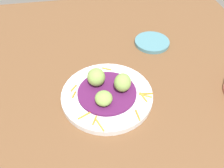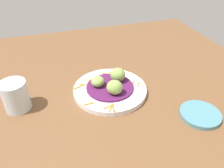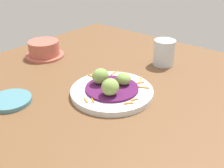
{
  "view_description": "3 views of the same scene",
  "coord_description": "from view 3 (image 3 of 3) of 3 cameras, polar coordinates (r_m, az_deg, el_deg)",
  "views": [
    {
      "loc": [
        4.6,
        43.37,
        48.24
      ],
      "look_at": [
        -2.79,
        1.75,
        5.81
      ],
      "focal_mm": 38.33,
      "sensor_mm": 36.0,
      "label": 1
    },
    {
      "loc": [
        -55.37,
        18.91,
        44.7
      ],
      "look_at": [
        -1.26,
        1.91,
        4.83
      ],
      "focal_mm": 35.26,
      "sensor_mm": 36.0,
      "label": 2
    },
    {
      "loc": [
        40.23,
        -47.67,
        40.19
      ],
      "look_at": [
        -0.57,
        1.76,
        5.87
      ],
      "focal_mm": 42.73,
      "sensor_mm": 36.0,
      "label": 3
    }
  ],
  "objects": [
    {
      "name": "water_glass",
      "position": [
        0.94,
        11.07,
        6.64
      ],
      "size": [
        7.36,
        7.36,
        8.8
      ],
      "primitive_type": "cylinder",
      "color": "silver",
      "rests_on": "table_surface"
    },
    {
      "name": "carrot_garnish",
      "position": [
        0.77,
        0.5,
        -0.1
      ],
      "size": [
        20.52,
        21.17,
        0.4
      ],
      "color": "orange",
      "rests_on": "main_plate"
    },
    {
      "name": "guac_scoop_right",
      "position": [
        0.7,
        -0.39,
        -0.63
      ],
      "size": [
        4.65,
        4.94,
        4.55
      ],
      "primitive_type": "ellipsoid",
      "rotation": [
        0.0,
        0.0,
        4.7
      ],
      "color": "#84A851",
      "rests_on": "cabbage_bed"
    },
    {
      "name": "terracotta_bowl",
      "position": [
        1.03,
        -14.31,
        7.18
      ],
      "size": [
        14.33,
        14.33,
        5.99
      ],
      "color": "#B75B4C",
      "rests_on": "table_surface"
    },
    {
      "name": "guac_scoop_left",
      "position": [
        0.75,
        2.76,
        1.02
      ],
      "size": [
        5.07,
        5.07,
        3.36
      ],
      "primitive_type": "ellipsoid",
      "rotation": [
        0.0,
        0.0,
        6.05
      ],
      "color": "#84A851",
      "rests_on": "cabbage_bed"
    },
    {
      "name": "main_plate",
      "position": [
        0.75,
        -0.03,
        -1.65
      ],
      "size": [
        23.31,
        23.31,
        1.59
      ],
      "primitive_type": "cylinder",
      "color": "silver",
      "rests_on": "table_surface"
    },
    {
      "name": "side_plate_small",
      "position": [
        0.77,
        -20.92,
        -3.3
      ],
      "size": [
        11.25,
        11.25,
        1.16
      ],
      "primitive_type": "cylinder",
      "color": "teal",
      "rests_on": "table_surface"
    },
    {
      "name": "cabbage_bed",
      "position": [
        0.75,
        -0.03,
        -0.91
      ],
      "size": [
        14.94,
        14.94,
        0.63
      ],
      "primitive_type": "cylinder",
      "color": "#51194C",
      "rests_on": "main_plate"
    },
    {
      "name": "table_surface",
      "position": [
        0.74,
        -0.53,
        -3.97
      ],
      "size": [
        110.0,
        110.0,
        2.0
      ],
      "primitive_type": "cube",
      "color": "brown",
      "rests_on": "ground"
    },
    {
      "name": "guac_scoop_center",
      "position": [
        0.76,
        -2.49,
        1.68
      ],
      "size": [
        5.88,
        6.17,
        4.55
      ],
      "primitive_type": "ellipsoid",
      "rotation": [
        0.0,
        0.0,
        4.28
      ],
      "color": "#84A851",
      "rests_on": "cabbage_bed"
    }
  ]
}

